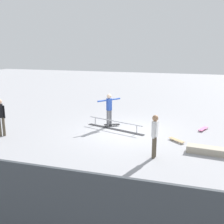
# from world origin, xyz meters

# --- Properties ---
(ground_plane) EXTENTS (60.00, 60.00, 0.00)m
(ground_plane) POSITION_xyz_m (0.00, 0.00, 0.00)
(ground_plane) COLOR #9E9EA3
(grind_rail) EXTENTS (3.16, 1.24, 0.44)m
(grind_rail) POSITION_xyz_m (0.59, -0.16, 0.19)
(grind_rail) COLOR black
(grind_rail) RESTS_ON ground_plane
(skate_ledge) EXTENTS (1.71, 0.64, 0.26)m
(skate_ledge) POSITION_xyz_m (-3.72, 1.79, 0.13)
(skate_ledge) COLOR #B2A893
(skate_ledge) RESTS_ON ground_plane
(skater_main) EXTENTS (0.88, 1.12, 1.68)m
(skater_main) POSITION_xyz_m (1.03, -0.58, 0.98)
(skater_main) COLOR slate
(skater_main) RESTS_ON ground_plane
(skateboard_main) EXTENTS (0.81, 0.51, 0.09)m
(skateboard_main) POSITION_xyz_m (0.91, -0.68, 0.07)
(skateboard_main) COLOR black
(skateboard_main) RESTS_ON ground_plane
(bystander_white_shirt) EXTENTS (0.22, 0.37, 1.61)m
(bystander_white_shirt) POSITION_xyz_m (-1.74, 2.74, 0.91)
(bystander_white_shirt) COLOR brown
(bystander_white_shirt) RESTS_ON ground_plane
(bystander_black_shirt) EXTENTS (0.37, 0.29, 1.72)m
(bystander_black_shirt) POSITION_xyz_m (5.23, 2.29, 0.97)
(bystander_black_shirt) COLOR brown
(bystander_black_shirt) RESTS_ON ground_plane
(loose_skateboard_natural) EXTENTS (0.74, 0.68, 0.09)m
(loose_skateboard_natural) POSITION_xyz_m (-2.43, 0.75, 0.07)
(loose_skateboard_natural) COLOR tan
(loose_skateboard_natural) RESTS_ON ground_plane
(loose_skateboard_pink) EXTENTS (0.50, 0.81, 0.09)m
(loose_skateboard_pink) POSITION_xyz_m (-3.56, -1.29, 0.07)
(loose_skateboard_pink) COLOR #E05993
(loose_skateboard_pink) RESTS_ON ground_plane
(back_fence) EXTENTS (24.00, 0.06, 2.16)m
(back_fence) POSITION_xyz_m (0.00, 8.65, 1.08)
(back_fence) COLOR #383D42
(back_fence) RESTS_ON ground_plane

